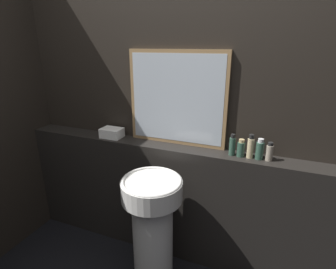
{
  "coord_description": "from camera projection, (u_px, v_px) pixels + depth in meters",
  "views": [
    {
      "loc": [
        0.6,
        -0.32,
        1.65
      ],
      "look_at": [
        -0.03,
        1.27,
        1.06
      ],
      "focal_mm": 28.0,
      "sensor_mm": 36.0,
      "label": 1
    }
  ],
  "objects": [
    {
      "name": "pedestal_sink",
      "position": [
        153.0,
        227.0,
        1.76
      ],
      "size": [
        0.39,
        0.39,
        0.85
      ],
      "color": "silver",
      "rests_on": "ground_plane"
    },
    {
      "name": "hand_soap_bottle",
      "position": [
        269.0,
        152.0,
        1.68
      ],
      "size": [
        0.04,
        0.04,
        0.12
      ],
      "color": "gray",
      "rests_on": "vanity_counter"
    },
    {
      "name": "mirror",
      "position": [
        177.0,
        99.0,
        1.88
      ],
      "size": [
        0.73,
        0.03,
        0.68
      ],
      "color": "#937047",
      "rests_on": "vanity_counter"
    },
    {
      "name": "towel_stack",
      "position": [
        112.0,
        133.0,
        2.1
      ],
      "size": [
        0.17,
        0.12,
        0.07
      ],
      "color": "white",
      "rests_on": "vanity_counter"
    },
    {
      "name": "conditioner_bottle",
      "position": [
        241.0,
        148.0,
        1.74
      ],
      "size": [
        0.05,
        0.05,
        0.12
      ],
      "color": "#2D4C3D",
      "rests_on": "vanity_counter"
    },
    {
      "name": "lotion_bottle",
      "position": [
        250.0,
        147.0,
        1.72
      ],
      "size": [
        0.04,
        0.04,
        0.16
      ],
      "color": "#C6B284",
      "rests_on": "vanity_counter"
    },
    {
      "name": "vanity_counter",
      "position": [
        176.0,
        201.0,
        2.07
      ],
      "size": [
        2.59,
        0.18,
        0.94
      ],
      "color": "black",
      "rests_on": "ground_plane"
    },
    {
      "name": "wall_back",
      "position": [
        183.0,
        101.0,
        1.92
      ],
      "size": [
        8.0,
        0.06,
        2.5
      ],
      "color": "black",
      "rests_on": "ground_plane"
    },
    {
      "name": "shampoo_bottle",
      "position": [
        232.0,
        145.0,
        1.76
      ],
      "size": [
        0.04,
        0.04,
        0.15
      ],
      "color": "#2D4C3D",
      "rests_on": "vanity_counter"
    },
    {
      "name": "body_wash_bottle",
      "position": [
        260.0,
        150.0,
        1.7
      ],
      "size": [
        0.05,
        0.05,
        0.14
      ],
      "color": "#2D4C3D",
      "rests_on": "vanity_counter"
    }
  ]
}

